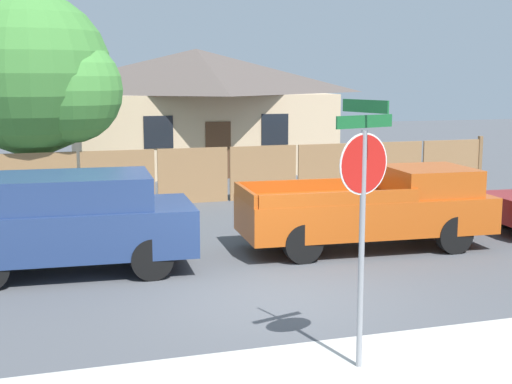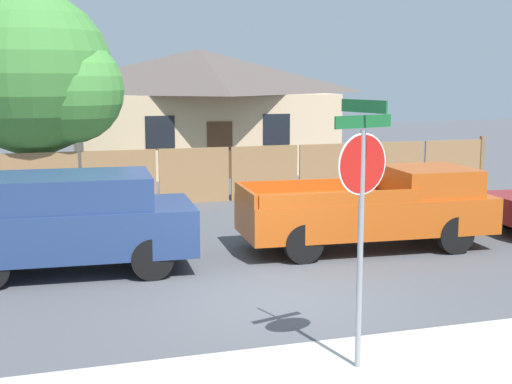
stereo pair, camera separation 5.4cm
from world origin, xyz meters
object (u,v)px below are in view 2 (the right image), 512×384
(orange_pickup, at_px, (376,209))
(house, at_px, (199,107))
(oak_tree, at_px, (40,77))
(stop_sign, at_px, (362,189))
(red_suv, at_px, (69,219))

(orange_pickup, bearing_deg, house, 96.04)
(oak_tree, distance_m, stop_sign, 13.48)
(red_suv, height_order, orange_pickup, red_suv)
(house, relative_size, red_suv, 2.19)
(house, bearing_deg, orange_pickup, -87.59)
(house, xyz_separation_m, orange_pickup, (0.59, -14.08, -1.54))
(house, xyz_separation_m, red_suv, (-5.59, -14.07, -1.40))
(oak_tree, distance_m, red_suv, 7.83)
(house, bearing_deg, stop_sign, -96.99)
(red_suv, bearing_deg, orange_pickup, 3.49)
(house, distance_m, oak_tree, 8.99)
(oak_tree, relative_size, orange_pickup, 1.11)
(house, height_order, stop_sign, house)
(oak_tree, bearing_deg, orange_pickup, -48.69)
(oak_tree, xyz_separation_m, red_suv, (0.34, -7.40, -2.54))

